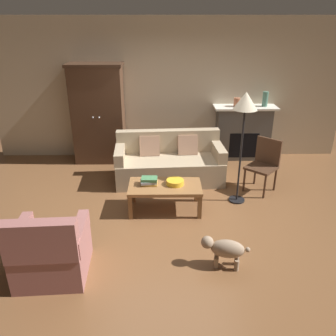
{
  "coord_description": "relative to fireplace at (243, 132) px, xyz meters",
  "views": [
    {
      "loc": [
        -0.1,
        -4.4,
        2.72
      ],
      "look_at": [
        -0.03,
        0.52,
        0.55
      ],
      "focal_mm": 36.12,
      "sensor_mm": 36.0,
      "label": 1
    }
  ],
  "objects": [
    {
      "name": "ground_plane",
      "position": [
        -1.55,
        -2.3,
        -0.57
      ],
      "size": [
        9.6,
        9.6,
        0.0
      ],
      "primitive_type": "plane",
      "color": "brown"
    },
    {
      "name": "back_wall",
      "position": [
        -1.55,
        0.25,
        0.83
      ],
      "size": [
        7.2,
        0.1,
        2.8
      ],
      "primitive_type": "cube",
      "color": "beige",
      "rests_on": "ground"
    },
    {
      "name": "fireplace",
      "position": [
        0.0,
        0.0,
        0.0
      ],
      "size": [
        1.26,
        0.48,
        1.12
      ],
      "color": "#4C4947",
      "rests_on": "ground"
    },
    {
      "name": "armoire",
      "position": [
        -2.95,
        -0.08,
        0.42
      ],
      "size": [
        1.06,
        0.57,
        1.97
      ],
      "color": "#472D1E",
      "rests_on": "ground"
    },
    {
      "name": "couch",
      "position": [
        -1.55,
        -1.03,
        -0.25
      ],
      "size": [
        1.97,
        0.97,
        0.86
      ],
      "color": "tan",
      "rests_on": "ground"
    },
    {
      "name": "coffee_table",
      "position": [
        -1.63,
        -2.13,
        -0.2
      ],
      "size": [
        1.1,
        0.6,
        0.42
      ],
      "color": "olive",
      "rests_on": "ground"
    },
    {
      "name": "fruit_bowl",
      "position": [
        -1.48,
        -2.1,
        -0.11
      ],
      "size": [
        0.27,
        0.27,
        0.07
      ],
      "primitive_type": "cylinder",
      "color": "gold",
      "rests_on": "coffee_table"
    },
    {
      "name": "book_stack",
      "position": [
        -1.87,
        -2.1,
        -0.09
      ],
      "size": [
        0.27,
        0.2,
        0.11
      ],
      "color": "gold",
      "rests_on": "coffee_table"
    },
    {
      "name": "mantel_vase_terracotta",
      "position": [
        -0.18,
        -0.02,
        0.64
      ],
      "size": [
        0.13,
        0.13,
        0.17
      ],
      "primitive_type": "cylinder",
      "color": "#A86042",
      "rests_on": "fireplace"
    },
    {
      "name": "mantel_vase_slate",
      "position": [
        -0.0,
        -0.02,
        0.63
      ],
      "size": [
        0.09,
        0.09,
        0.16
      ],
      "primitive_type": "cylinder",
      "color": "#565B66",
      "rests_on": "fireplace"
    },
    {
      "name": "mantel_vase_jade",
      "position": [
        0.38,
        -0.02,
        0.7
      ],
      "size": [
        0.11,
        0.11,
        0.29
      ],
      "primitive_type": "cylinder",
      "color": "slate",
      "rests_on": "fireplace"
    },
    {
      "name": "armchair_near_left",
      "position": [
        -2.92,
        -3.59,
        -0.25
      ],
      "size": [
        0.82,
        0.81,
        0.88
      ],
      "color": "#935B56",
      "rests_on": "ground"
    },
    {
      "name": "side_chair_wooden",
      "position": [
        0.05,
        -1.45,
        -0.06
      ],
      "size": [
        0.62,
        0.62,
        0.9
      ],
      "color": "#472D1E",
      "rests_on": "ground"
    },
    {
      "name": "floor_lamp",
      "position": [
        -0.46,
        -1.87,
        0.97
      ],
      "size": [
        0.36,
        0.36,
        1.77
      ],
      "color": "black",
      "rests_on": "ground"
    },
    {
      "name": "dog",
      "position": [
        -0.94,
        -3.46,
        -0.32
      ],
      "size": [
        0.57,
        0.28,
        0.39
      ],
      "color": "gray",
      "rests_on": "ground"
    }
  ]
}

